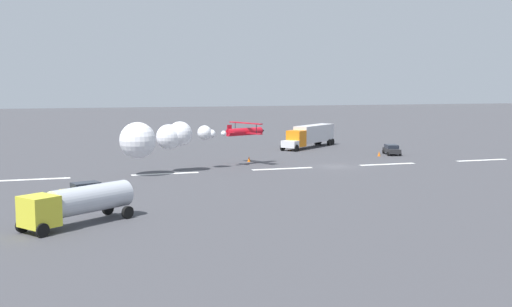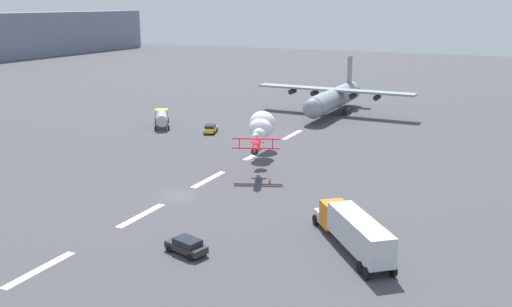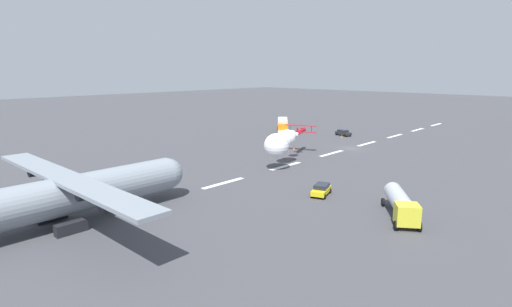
% 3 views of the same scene
% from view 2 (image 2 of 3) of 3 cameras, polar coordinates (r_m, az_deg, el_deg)
% --- Properties ---
extents(ground_plane, '(440.00, 440.00, 0.00)m').
position_cam_2_polar(ground_plane, '(70.93, -7.77, -4.19)').
color(ground_plane, '#424247').
rests_on(ground_plane, ground).
extents(runway_stripe_2, '(8.00, 0.90, 0.01)m').
position_cam_2_polar(runway_stripe_2, '(55.19, -20.76, -10.75)').
color(runway_stripe_2, white).
rests_on(runway_stripe_2, ground).
extents(runway_stripe_3, '(8.00, 0.90, 0.01)m').
position_cam_2_polar(runway_stripe_3, '(65.26, -11.36, -6.06)').
color(runway_stripe_3, white).
rests_on(runway_stripe_3, ground).
extents(runway_stripe_4, '(8.00, 0.90, 0.01)m').
position_cam_2_polar(runway_stripe_4, '(76.89, -4.74, -2.59)').
color(runway_stripe_4, white).
rests_on(runway_stripe_4, ground).
extents(runway_stripe_5, '(8.00, 0.90, 0.01)m').
position_cam_2_polar(runway_stripe_5, '(89.47, 0.05, -0.04)').
color(runway_stripe_5, white).
rests_on(runway_stripe_5, ground).
extents(runway_stripe_6, '(8.00, 0.90, 0.01)m').
position_cam_2_polar(runway_stripe_6, '(102.65, 3.64, 1.87)').
color(runway_stripe_6, white).
rests_on(runway_stripe_6, ground).
extents(cargo_transport_plane, '(27.54, 33.86, 11.38)m').
position_cam_2_polar(cargo_transport_plane, '(121.43, 7.59, 5.45)').
color(cargo_transport_plane, gray).
rests_on(cargo_transport_plane, ground).
extents(stunt_biplane_red, '(20.13, 11.15, 4.20)m').
position_cam_2_polar(stunt_biplane_red, '(88.26, 0.52, 2.62)').
color(stunt_biplane_red, red).
extents(semi_truck_orange, '(12.59, 11.09, 3.70)m').
position_cam_2_polar(semi_truck_orange, '(55.43, 9.66, -7.46)').
color(semi_truck_orange, silver).
rests_on(semi_truck_orange, ground).
extents(fuel_tanker_truck, '(8.77, 7.24, 2.90)m').
position_cam_2_polar(fuel_tanker_truck, '(110.72, -9.38, 3.58)').
color(fuel_tanker_truck, yellow).
rests_on(fuel_tanker_truck, ground).
extents(followme_car_yellow, '(2.88, 4.53, 1.52)m').
position_cam_2_polar(followme_car_yellow, '(54.83, -6.93, -9.09)').
color(followme_car_yellow, '#262628').
rests_on(followme_car_yellow, ground).
extents(airport_staff_sedan, '(4.40, 3.03, 1.52)m').
position_cam_2_polar(airport_staff_sedan, '(104.12, -4.55, 2.49)').
color(airport_staff_sedan, yellow).
rests_on(airport_staff_sedan, ground).
extents(traffic_cone_near, '(0.44, 0.44, 0.75)m').
position_cam_2_polar(traffic_cone_near, '(57.82, -6.50, -8.25)').
color(traffic_cone_near, orange).
rests_on(traffic_cone_near, ground).
extents(traffic_cone_far, '(0.44, 0.44, 0.75)m').
position_cam_2_polar(traffic_cone_far, '(74.88, 1.37, -2.72)').
color(traffic_cone_far, orange).
rests_on(traffic_cone_far, ground).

